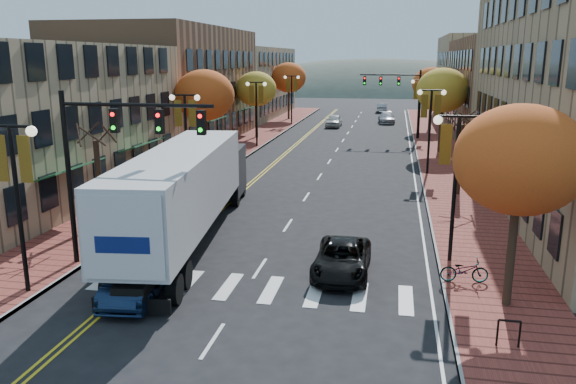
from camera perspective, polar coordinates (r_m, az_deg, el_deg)
The scene contains 32 objects.
ground at distance 19.12m, azimuth -5.75°, elevation -12.01°, with size 200.00×200.00×0.00m, color black.
sidewalk_left at distance 51.63m, azimuth -5.20°, elevation 4.40°, with size 4.00×85.00×0.15m, color brown.
sidewalk_right at distance 49.84m, azimuth 15.18°, elevation 3.65°, with size 4.00×85.00×0.15m, color brown.
building_left_near at distance 37.02m, azimuth -26.05°, elevation 6.40°, with size 12.00×22.00×9.00m, color #9E8966.
building_left_mid at distance 57.01m, azimuth -12.22°, elevation 10.50°, with size 12.00×24.00×11.00m, color brown.
building_left_far at distance 80.66m, azimuth -5.23°, elevation 11.01°, with size 12.00×26.00×9.50m, color #9E8966.
building_right_mid at distance 60.12m, azimuth 23.99°, elevation 9.31°, with size 15.00×24.00×10.00m, color brown.
building_right_far at distance 81.67m, azimuth 20.60°, elevation 10.78°, with size 15.00×20.00×11.00m, color #9E8966.
tree_left_a at distance 28.87m, azimuth -18.64°, elevation 0.88°, with size 0.28×0.28×4.20m.
tree_left_b at distance 42.96m, azimuth -8.48°, elevation 9.68°, with size 4.48×4.48×7.21m.
tree_left_c at distance 58.31m, azimuth -3.26°, elevation 10.40°, with size 4.16×4.16×6.69m.
tree_left_d at distance 75.87m, azimuth 0.07°, elevation 11.55°, with size 4.61×4.61×7.42m.
tree_right_a at distance 19.19m, azimuth 22.52°, elevation 3.00°, with size 4.16×4.16×6.69m.
tree_right_b at distance 35.25m, azimuth 17.06°, elevation 3.18°, with size 0.28×0.28×4.20m.
tree_right_c at distance 50.74m, azimuth 15.44°, elevation 9.92°, with size 4.48×4.48×7.21m.
tree_right_d at distance 66.69m, azimuth 14.38°, elevation 10.60°, with size 4.35×4.35×7.00m.
lamp_left_a at distance 21.10m, azimuth -25.99°, elevation 1.43°, with size 1.96×0.36×6.05m.
lamp_left_b at distance 35.06m, azimuth -10.36°, elevation 6.88°, with size 1.96×0.36×6.05m.
lamp_left_c at distance 52.19m, azimuth -3.24°, elevation 9.19°, with size 1.96×0.36×6.05m.
lamp_left_d at distance 69.76m, azimuth 0.37°, elevation 10.30°, with size 1.96×0.36×6.05m.
lamp_right_a at distance 22.98m, azimuth 16.75°, elevation 3.12°, with size 1.96×0.36×6.05m.
lamp_right_b at distance 40.77m, azimuth 14.28°, elevation 7.59°, with size 1.96×0.36×6.05m.
lamp_right_c at distance 58.69m, azimuth 13.30°, elevation 9.34°, with size 1.96×0.36×6.05m.
traffic_mast_near at distance 22.40m, azimuth -17.45°, elevation 4.45°, with size 6.10×0.35×7.00m.
traffic_mast_far at distance 58.60m, azimuth 11.32°, elevation 10.05°, with size 6.10×0.34×7.00m.
semi_truck at distance 25.90m, azimuth -10.05°, elevation 0.63°, with size 4.80×17.54×4.33m.
navy_sedan at distance 20.59m, azimuth -14.77°, elevation -8.23°, with size 1.57×4.51×1.48m, color #0C1932.
black_suv at distance 21.97m, azimuth 5.52°, elevation -6.75°, with size 2.08×4.52×1.26m, color black.
car_far_white at distance 68.66m, azimuth 4.69°, elevation 7.23°, with size 1.76×4.37×1.49m, color silver.
car_far_silver at distance 73.30m, azimuth 9.96°, elevation 7.42°, with size 1.90×4.66×1.35m, color #A1A1A8.
car_far_oncoming at distance 87.94m, azimuth 9.49°, elevation 8.44°, with size 1.49×4.27×1.41m, color #A5A6AD.
bicycle at distance 21.78m, azimuth 17.47°, elevation -7.59°, with size 0.60×1.73×0.91m, color gray.
Camera 1 is at (5.04, -16.51, 8.22)m, focal length 35.00 mm.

